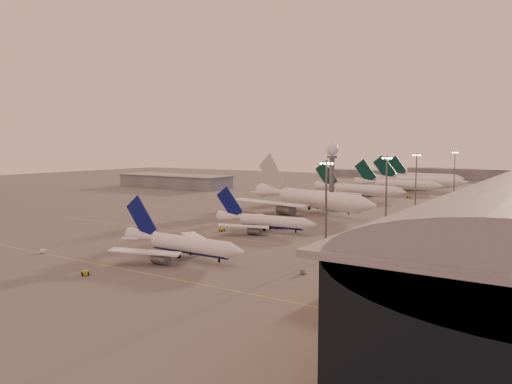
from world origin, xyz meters
The scene contains 25 objects.
ground centered at (0.00, 0.00, 0.00)m, with size 700.00×700.00×0.00m, color #595656.
taxiway_markings centered at (30.00, 56.00, 0.01)m, with size 180.00×185.25×0.02m.
hangar centered at (-120.00, 140.00, 4.32)m, with size 82.00×27.00×8.50m.
radar_tower centered at (5.00, 120.00, 20.95)m, with size 6.40×6.40×31.10m.
mast_a centered at (58.00, 0.00, 13.74)m, with size 3.60×0.56×25.00m.
mast_b centered at (55.00, 55.00, 13.74)m, with size 3.60×0.56×25.00m.
mast_c centered at (50.00, 110.00, 13.74)m, with size 3.60×0.56×25.00m.
mast_d centered at (48.00, 200.00, 13.74)m, with size 3.60×0.56×25.00m.
distant_horizon centered at (2.62, 325.14, 3.89)m, with size 165.00×37.50×9.00m.
narrowbody_near centered at (27.50, -19.28, 3.09)m, with size 39.03×31.19×15.26m.
narrowbody_mid centered at (24.13, 25.54, 2.93)m, with size 37.04×29.47×14.47m.
widebody_white centered at (15.76, 76.21, 4.33)m, with size 67.92×53.48×24.96m.
greentail_a centered at (11.73, 140.39, 3.47)m, with size 54.08×43.47×19.67m.
greentail_b centered at (18.56, 185.91, 3.51)m, with size 54.69×44.18×19.87m.
greentail_c centered at (23.18, 216.45, 3.91)m, with size 60.91×49.15×22.11m.
greentail_d centered at (15.43, 261.34, 3.64)m, with size 56.72×45.71×20.59m.
gsv_truck_a centered at (-7.36, -34.76, 1.09)m, with size 5.52×4.27×2.13m.
gsv_tug_near centered at (20.53, -43.51, 0.51)m, with size 3.62×4.06×1.00m.
gsv_catering_a centered at (60.30, -16.16, 2.06)m, with size 5.45×3.49×4.13m.
gsv_tug_mid centered at (11.96, 17.80, 0.50)m, with size 3.85×2.89×0.98m.
gsv_truck_b centered at (53.59, 33.39, 1.10)m, with size 5.67×3.34×2.16m.
gsv_truck_c centered at (-5.34, 53.51, 1.13)m, with size 5.79×4.24×2.22m.
gsv_catering_b centered at (66.64, 78.52, 2.02)m, with size 5.16×2.85×4.04m.
gsv_truck_d centered at (-8.29, 129.47, 1.04)m, with size 2.60×5.26×2.03m.
gsv_tug_hangar centered at (33.70, 157.07, 0.58)m, with size 4.60×4.14×1.13m.
Camera 1 is at (110.77, -113.06, 28.72)m, focal length 35.00 mm.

